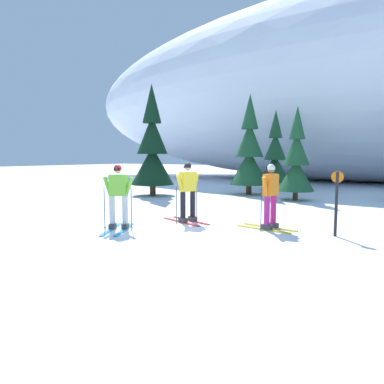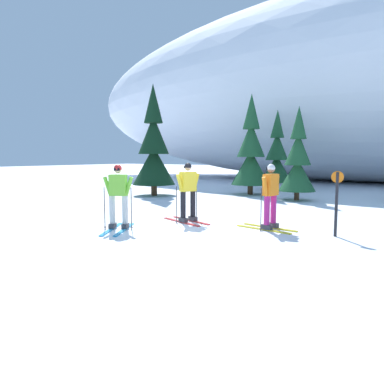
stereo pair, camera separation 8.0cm
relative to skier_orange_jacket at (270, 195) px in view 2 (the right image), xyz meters
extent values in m
plane|color=white|center=(-1.82, -1.26, -0.90)|extent=(120.00, 120.00, 0.00)
cube|color=gold|center=(-0.12, -0.16, -0.89)|extent=(1.57, 0.33, 0.03)
cube|color=gold|center=(-0.07, 0.18, -0.89)|extent=(1.57, 0.33, 0.03)
cube|color=#38383D|center=(-0.02, -0.17, -0.81)|extent=(0.30, 0.18, 0.12)
cube|color=#38383D|center=(0.03, 0.17, -0.81)|extent=(0.30, 0.18, 0.12)
cylinder|color=#B7237A|center=(-0.02, -0.17, -0.38)|extent=(0.15, 0.15, 0.75)
cylinder|color=#B7237A|center=(0.03, 0.17, -0.38)|extent=(0.15, 0.15, 0.75)
cube|color=orange|center=(0.01, 0.00, 0.27)|extent=(0.30, 0.46, 0.55)
cylinder|color=orange|center=(-0.03, -0.26, 0.21)|extent=(0.14, 0.29, 0.58)
cylinder|color=orange|center=(0.05, 0.26, 0.21)|extent=(0.14, 0.29, 0.58)
sphere|color=#A37556|center=(0.01, 0.00, 0.68)|extent=(0.19, 0.19, 0.19)
sphere|color=white|center=(0.01, 0.00, 0.71)|extent=(0.21, 0.21, 0.21)
cube|color=black|center=(-0.07, 0.01, 0.69)|extent=(0.06, 0.15, 0.07)
cylinder|color=#2D2D33|center=(-0.10, -0.34, -0.35)|extent=(0.02, 0.02, 1.11)
cylinder|color=#2D2D33|center=(-0.10, -0.34, -0.84)|extent=(0.07, 0.07, 0.01)
cylinder|color=#2D2D33|center=(0.00, 0.36, -0.35)|extent=(0.02, 0.02, 1.11)
cylinder|color=#2D2D33|center=(0.00, 0.36, -0.84)|extent=(0.07, 0.07, 0.01)
cube|color=red|center=(-2.50, -0.47, -0.89)|extent=(1.60, 0.62, 0.03)
cube|color=red|center=(-2.39, -0.14, -0.89)|extent=(1.60, 0.62, 0.03)
cube|color=#38383D|center=(-2.41, -0.51, -0.81)|extent=(0.31, 0.22, 0.12)
cube|color=#38383D|center=(-2.30, -0.17, -0.81)|extent=(0.31, 0.22, 0.12)
cylinder|color=black|center=(-2.41, -0.51, -0.37)|extent=(0.15, 0.15, 0.76)
cylinder|color=black|center=(-2.30, -0.17, -0.37)|extent=(0.15, 0.15, 0.76)
cube|color=yellow|center=(-2.35, -0.34, 0.28)|extent=(0.37, 0.50, 0.56)
cylinder|color=yellow|center=(-2.44, -0.60, 0.22)|extent=(0.18, 0.29, 0.58)
cylinder|color=yellow|center=(-2.27, -0.08, 0.22)|extent=(0.18, 0.29, 0.58)
sphere|color=tan|center=(-2.35, -0.34, 0.69)|extent=(0.19, 0.19, 0.19)
sphere|color=black|center=(-2.35, -0.34, 0.72)|extent=(0.21, 0.21, 0.21)
cube|color=black|center=(-2.43, -0.31, 0.70)|extent=(0.08, 0.15, 0.07)
cylinder|color=#2D2D33|center=(-2.52, -0.66, -0.37)|extent=(0.02, 0.02, 1.06)
cylinder|color=#2D2D33|center=(-2.52, -0.66, -0.84)|extent=(0.07, 0.07, 0.01)
cylinder|color=#2D2D33|center=(-2.29, 0.03, -0.37)|extent=(0.02, 0.02, 1.06)
cylinder|color=#2D2D33|center=(-2.29, 0.03, -0.84)|extent=(0.07, 0.07, 0.01)
cube|color=#2893CC|center=(-3.12, -2.16, -0.89)|extent=(0.85, 1.47, 0.03)
cube|color=#2893CC|center=(-3.42, -2.32, -0.89)|extent=(0.85, 1.47, 0.03)
cube|color=#38383D|center=(-3.16, -2.07, -0.81)|extent=(0.26, 0.31, 0.12)
cube|color=#38383D|center=(-3.47, -2.23, -0.81)|extent=(0.26, 0.31, 0.12)
cylinder|color=silver|center=(-3.16, -2.07, -0.38)|extent=(0.15, 0.15, 0.74)
cylinder|color=silver|center=(-3.47, -2.23, -0.38)|extent=(0.15, 0.15, 0.74)
cube|color=#75C638|center=(-3.32, -2.15, 0.26)|extent=(0.50, 0.42, 0.55)
cylinder|color=#75C638|center=(-3.08, -2.02, 0.20)|extent=(0.29, 0.22, 0.58)
cylinder|color=#75C638|center=(-3.55, -2.27, 0.20)|extent=(0.29, 0.22, 0.58)
sphere|color=beige|center=(-3.32, -2.15, 0.66)|extent=(0.19, 0.19, 0.19)
sphere|color=red|center=(-3.32, -2.15, 0.69)|extent=(0.21, 0.21, 0.21)
cube|color=black|center=(-3.28, -2.22, 0.67)|extent=(0.15, 0.10, 0.07)
cylinder|color=#2D2D33|center=(-2.97, -2.03, -0.35)|extent=(0.02, 0.02, 1.11)
cylinder|color=#2D2D33|center=(-2.97, -2.03, -0.84)|extent=(0.07, 0.07, 0.01)
cylinder|color=#2D2D33|center=(-3.60, -2.37, -0.35)|extent=(0.02, 0.02, 1.11)
cylinder|color=#2D2D33|center=(-3.60, -2.37, -0.84)|extent=(0.07, 0.07, 0.01)
cylinder|color=#47301E|center=(-7.70, 4.57, -0.54)|extent=(0.29, 0.29, 0.72)
cone|color=black|center=(-7.70, 4.57, 0.56)|extent=(2.07, 2.07, 1.85)
cone|color=black|center=(-7.70, 4.57, 2.05)|extent=(1.49, 1.49, 1.85)
cone|color=black|center=(-7.70, 4.57, 3.53)|extent=(0.91, 0.91, 1.85)
cylinder|color=#47301E|center=(-3.95, 7.57, -0.56)|extent=(0.27, 0.27, 0.67)
cone|color=#1E512D|center=(-3.95, 7.57, 0.46)|extent=(1.92, 1.92, 1.72)
cone|color=#1E512D|center=(-3.95, 7.57, 1.83)|extent=(1.38, 1.38, 1.72)
cone|color=#1E512D|center=(-3.95, 7.57, 3.21)|extent=(0.84, 0.84, 1.72)
cylinder|color=#47301E|center=(-3.70, 10.55, -0.60)|extent=(0.24, 0.24, 0.61)
cone|color=#1E512D|center=(-3.70, 10.55, 0.33)|extent=(1.74, 1.74, 1.56)
cone|color=#1E512D|center=(-3.70, 10.55, 1.57)|extent=(1.25, 1.25, 1.56)
cone|color=#1E512D|center=(-3.70, 10.55, 2.82)|extent=(0.76, 0.76, 1.56)
cylinder|color=#47301E|center=(-1.30, 6.53, -0.63)|extent=(0.22, 0.22, 0.55)
cone|color=#1E512D|center=(-1.30, 6.53, 0.21)|extent=(1.56, 1.56, 1.40)
cone|color=#1E512D|center=(-1.30, 6.53, 1.33)|extent=(1.13, 1.13, 1.40)
cone|color=#1E512D|center=(-1.30, 6.53, 2.45)|extent=(0.69, 0.69, 1.40)
ellipsoid|color=white|center=(-0.01, 20.76, 6.01)|extent=(51.45, 20.79, 13.83)
cylinder|color=black|center=(1.61, 0.10, -0.13)|extent=(0.07, 0.07, 1.54)
cylinder|color=orange|center=(1.61, 0.10, 0.52)|extent=(0.28, 0.02, 0.28)
camera|label=1|loc=(3.25, -8.72, 1.00)|focal=32.94mm
camera|label=2|loc=(3.32, -8.67, 1.00)|focal=32.94mm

